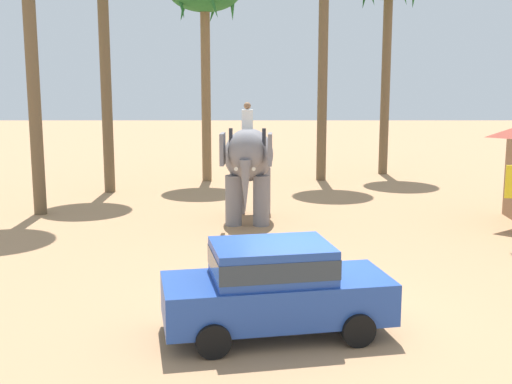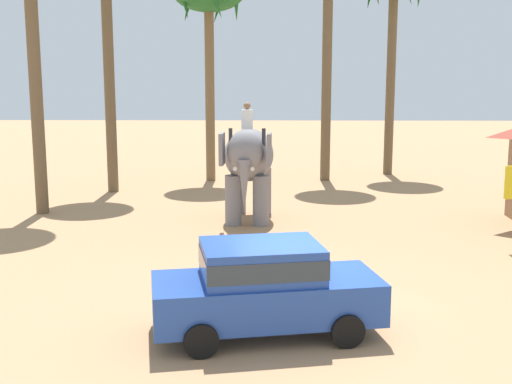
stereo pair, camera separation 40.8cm
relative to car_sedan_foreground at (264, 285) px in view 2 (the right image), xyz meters
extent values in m
plane|color=tan|center=(0.72, 0.66, -0.93)|extent=(120.00, 120.00, 0.00)
cube|color=#23479E|center=(0.04, 0.01, -0.25)|extent=(4.35, 2.45, 0.76)
cube|color=#23479E|center=(-0.06, -0.01, 0.45)|extent=(2.36, 1.93, 0.64)
cube|color=#2D3842|center=(-0.06, -0.01, 0.45)|extent=(2.38, 1.95, 0.35)
cylinder|color=black|center=(1.12, 1.08, -0.63)|extent=(0.62, 0.29, 0.60)
cylinder|color=black|center=(1.45, -0.59, -0.63)|extent=(0.62, 0.29, 0.60)
cylinder|color=black|center=(-1.37, 0.60, -0.63)|extent=(0.62, 0.29, 0.60)
cylinder|color=black|center=(-1.05, -1.07, -0.63)|extent=(0.62, 0.29, 0.60)
ellipsoid|color=slate|center=(-0.58, 9.86, 1.22)|extent=(1.72, 3.16, 1.70)
cylinder|color=slate|center=(-0.17, 8.92, -0.13)|extent=(0.52, 0.52, 1.60)
cylinder|color=slate|center=(-1.05, 8.95, -0.13)|extent=(0.52, 0.52, 1.60)
cylinder|color=slate|center=(-0.10, 10.77, -0.13)|extent=(0.52, 0.52, 1.60)
cylinder|color=slate|center=(-0.98, 10.81, -0.13)|extent=(0.52, 0.52, 1.60)
ellipsoid|color=slate|center=(-0.64, 8.23, 1.52)|extent=(1.14, 1.04, 1.20)
cube|color=slate|center=(0.09, 8.31, 1.57)|extent=(0.15, 0.80, 0.96)
cube|color=slate|center=(-1.35, 8.36, 1.57)|extent=(0.15, 0.80, 0.96)
cone|color=slate|center=(-0.65, 7.79, 0.52)|extent=(0.37, 0.37, 1.60)
cone|color=beige|center=(-0.39, 7.83, 1.02)|extent=(0.14, 0.57, 0.21)
cone|color=beige|center=(-0.91, 7.84, 1.02)|extent=(0.14, 0.57, 0.21)
cube|color=white|center=(-0.61, 9.01, 2.42)|extent=(0.35, 0.25, 0.60)
sphere|color=#8E6647|center=(-0.61, 9.01, 2.84)|extent=(0.22, 0.22, 0.22)
cylinder|color=#333338|center=(-0.09, 8.99, 1.87)|extent=(0.12, 0.12, 0.55)
cylinder|color=#333338|center=(-1.13, 9.03, 1.87)|extent=(0.12, 0.12, 0.55)
cylinder|color=brown|center=(-7.76, 10.68, 3.48)|extent=(0.43, 0.43, 8.82)
cylinder|color=brown|center=(5.85, 20.28, 3.53)|extent=(0.43, 0.43, 8.91)
cylinder|color=brown|center=(-2.57, 18.11, 3.15)|extent=(0.42, 0.42, 8.15)
cone|color=#1E5B28|center=(-1.37, 18.11, 6.92)|extent=(0.40, 0.92, 1.64)
cone|color=#1E5B28|center=(-2.20, 19.25, 6.92)|extent=(0.91, 0.57, 1.67)
cone|color=#1E5B28|center=(-3.54, 18.81, 6.92)|extent=(0.73, 0.83, 1.69)
cone|color=#1E5B28|center=(-3.54, 17.40, 6.92)|extent=(0.73, 0.83, 1.69)
cone|color=#1E5B28|center=(-2.20, 16.96, 6.92)|extent=(0.91, 0.57, 1.67)
cylinder|color=brown|center=(2.64, 18.32, 3.97)|extent=(0.44, 0.44, 9.80)
cylinder|color=brown|center=(-6.34, 15.11, 3.62)|extent=(0.43, 0.43, 9.09)
camera|label=1|loc=(-0.34, -11.38, 3.70)|focal=45.94mm
camera|label=2|loc=(0.07, -11.37, 3.70)|focal=45.94mm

